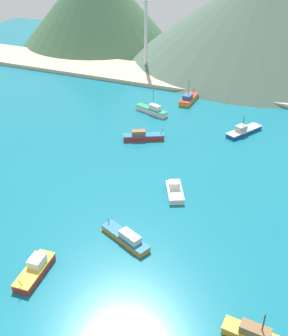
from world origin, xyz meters
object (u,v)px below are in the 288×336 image
fishing_boat_1 (175,191)px  fishing_boat_6 (243,131)px  fishing_boat_3 (189,99)px  radio_tower (146,29)px  fishing_boat_7 (126,238)px  fishing_boat_2 (143,136)px  fishing_boat_5 (152,110)px  fishing_boat_0 (35,269)px

fishing_boat_1 → fishing_boat_6: 32.85m
fishing_boat_1 → fishing_boat_6: (6.47, 32.21, -0.05)m
fishing_boat_3 → fishing_boat_6: bearing=-36.9°
fishing_boat_6 → radio_tower: 58.00m
fishing_boat_6 → fishing_boat_7: (-9.06, -48.32, -0.00)m
fishing_boat_2 → fishing_boat_6: (21.72, 13.19, -0.10)m
radio_tower → fishing_boat_6: bearing=-40.6°
fishing_boat_2 → fishing_boat_1: bearing=-51.3°
fishing_boat_5 → fishing_boat_7: fishing_boat_5 is taller
fishing_boat_1 → fishing_boat_6: bearing=78.6°
fishing_boat_2 → fishing_boat_5: 16.10m
fishing_boat_0 → radio_tower: (-24.41, 97.12, 13.61)m
fishing_boat_1 → radio_tower: radio_tower is taller
fishing_boat_2 → fishing_boat_7: size_ratio=0.99×
fishing_boat_6 → fishing_boat_3: bearing=143.1°
fishing_boat_5 → fishing_boat_3: bearing=61.5°
fishing_boat_2 → fishing_boat_3: 27.78m
fishing_boat_1 → fishing_boat_7: (-2.58, -16.12, -0.05)m
fishing_boat_6 → fishing_boat_2: bearing=-148.7°
fishing_boat_0 → fishing_boat_5: size_ratio=0.80×
fishing_boat_0 → fishing_boat_2: (-3.36, 47.24, -0.00)m
fishing_boat_1 → fishing_boat_2: bearing=128.7°
fishing_boat_5 → fishing_boat_7: size_ratio=1.04×
fishing_boat_1 → fishing_boat_3: fishing_boat_3 is taller
fishing_boat_3 → fishing_boat_6: fishing_boat_3 is taller
fishing_boat_3 → radio_tower: 35.04m
fishing_boat_3 → fishing_boat_7: 63.64m
fishing_boat_3 → fishing_boat_7: (10.25, -62.81, -0.17)m
fishing_boat_0 → fishing_boat_1: (11.89, 28.22, -0.05)m
fishing_boat_0 → fishing_boat_6: size_ratio=0.78×
fishing_boat_7 → radio_tower: bearing=111.6°
fishing_boat_6 → fishing_boat_7: bearing=-100.6°
fishing_boat_7 → fishing_boat_0: bearing=-127.6°
radio_tower → fishing_boat_3: bearing=-43.4°
fishing_boat_0 → fishing_boat_2: size_ratio=0.84×
fishing_boat_3 → fishing_boat_5: 13.79m
fishing_boat_7 → radio_tower: size_ratio=0.35×
fishing_boat_3 → fishing_boat_6: (19.30, -14.49, -0.16)m
fishing_boat_3 → radio_tower: (-23.48, 22.21, 13.54)m
fishing_boat_0 → fishing_boat_2: 47.36m
fishing_boat_1 → fishing_boat_5: size_ratio=0.72×
fishing_boat_7 → radio_tower: (-33.72, 85.02, 13.71)m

